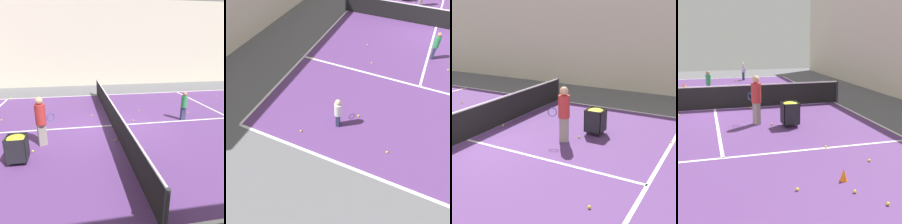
% 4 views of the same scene
% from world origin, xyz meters
% --- Properties ---
extents(ground_plane, '(31.92, 31.92, 0.00)m').
position_xyz_m(ground_plane, '(0.00, 0.00, 0.00)').
color(ground_plane, '#5B5B60').
extents(court_playing_area, '(11.24, 20.88, 0.00)m').
position_xyz_m(court_playing_area, '(0.00, 0.00, 0.00)').
color(court_playing_area, '#563370').
rests_on(court_playing_area, ground).
extents(line_baseline_near, '(11.24, 0.10, 0.00)m').
position_xyz_m(line_baseline_near, '(0.00, -10.44, 0.01)').
color(line_baseline_near, white).
rests_on(line_baseline_near, ground).
extents(line_sideline_left, '(0.10, 20.88, 0.00)m').
position_xyz_m(line_sideline_left, '(-5.62, 0.00, 0.01)').
color(line_sideline_left, white).
rests_on(line_sideline_left, ground).
extents(line_service_near, '(11.24, 0.10, 0.00)m').
position_xyz_m(line_service_near, '(0.00, -5.74, 0.01)').
color(line_service_near, white).
rests_on(line_service_near, ground).
extents(line_service_far, '(11.24, 0.10, 0.00)m').
position_xyz_m(line_service_far, '(0.00, 5.74, 0.01)').
color(line_service_far, white).
rests_on(line_service_far, ground).
extents(line_centre_service, '(0.10, 11.49, 0.00)m').
position_xyz_m(line_centre_service, '(0.00, 0.00, 0.01)').
color(line_centre_service, white).
rests_on(line_centre_service, ground).
extents(tennis_net, '(11.54, 0.10, 1.04)m').
position_xyz_m(tennis_net, '(0.00, 0.00, 0.54)').
color(tennis_net, '#2D2D33').
rests_on(tennis_net, ground).
extents(player_near_baseline, '(0.29, 0.58, 1.25)m').
position_xyz_m(player_near_baseline, '(-2.37, -9.02, 0.72)').
color(player_near_baseline, '#2D3351').
rests_on(player_near_baseline, ground).
extents(coach_at_net, '(0.48, 0.68, 1.76)m').
position_xyz_m(coach_at_net, '(-1.39, 2.73, 1.01)').
color(coach_at_net, gray).
rests_on(coach_at_net, ground).
extents(child_midcourt, '(0.29, 0.29, 1.33)m').
position_xyz_m(child_midcourt, '(0.16, -3.38, 0.76)').
color(child_midcourt, '#2D3351').
rests_on(child_midcourt, ground).
extents(ball_cart, '(0.57, 0.58, 0.88)m').
position_xyz_m(ball_cart, '(-2.48, 3.32, 0.62)').
color(ball_cart, black).
rests_on(ball_cart, ground).
extents(training_cone_0, '(0.23, 0.23, 0.27)m').
position_xyz_m(training_cone_0, '(1.63, -6.84, 0.14)').
color(training_cone_0, orange).
rests_on(training_cone_0, ground).
extents(training_cone_1, '(0.17, 0.17, 0.28)m').
position_xyz_m(training_cone_1, '(-2.49, 7.77, 0.14)').
color(training_cone_1, orange).
rests_on(training_cone_1, ground).
extents(tennis_ball_2, '(0.07, 0.07, 0.07)m').
position_xyz_m(tennis_ball_2, '(-2.48, 8.34, 0.04)').
color(tennis_ball_2, yellow).
rests_on(tennis_ball_2, ground).
extents(tennis_ball_4, '(0.07, 0.07, 0.07)m').
position_xyz_m(tennis_ball_4, '(0.36, -1.04, 0.04)').
color(tennis_ball_4, yellow).
rests_on(tennis_ball_4, ground).
extents(tennis_ball_5, '(0.07, 0.07, 0.07)m').
position_xyz_m(tennis_ball_5, '(-0.44, -9.46, 0.04)').
color(tennis_ball_5, yellow).
rests_on(tennis_ball_5, ground).
extents(tennis_ball_6, '(0.07, 0.07, 0.07)m').
position_xyz_m(tennis_ball_6, '(-1.89, 3.02, 0.04)').
color(tennis_ball_6, yellow).
rests_on(tennis_ball_6, ground).
extents(tennis_ball_11, '(0.07, 0.07, 0.07)m').
position_xyz_m(tennis_ball_11, '(-1.82, -8.36, 0.04)').
color(tennis_ball_11, yellow).
rests_on(tennis_ball_11, ground).
extents(tennis_ball_13, '(0.07, 0.07, 0.07)m').
position_xyz_m(tennis_ball_13, '(-5.17, -5.74, 0.04)').
color(tennis_ball_13, yellow).
rests_on(tennis_ball_13, ground).
extents(tennis_ball_14, '(0.07, 0.07, 0.07)m').
position_xyz_m(tennis_ball_14, '(1.00, -4.10, 0.04)').
color(tennis_ball_14, yellow).
rests_on(tennis_ball_14, ground).
extents(tennis_ball_16, '(0.07, 0.07, 0.07)m').
position_xyz_m(tennis_ball_16, '(-3.58, 6.95, 0.04)').
color(tennis_ball_16, yellow).
rests_on(tennis_ball_16, ground).
extents(tennis_ball_18, '(0.07, 0.07, 0.07)m').
position_xyz_m(tennis_ball_18, '(-1.55, 0.14, 0.04)').
color(tennis_ball_18, yellow).
rests_on(tennis_ball_18, ground).
extents(tennis_ball_20, '(0.07, 0.07, 0.07)m').
position_xyz_m(tennis_ball_20, '(-2.89, 5.72, 0.04)').
color(tennis_ball_20, yellow).
rests_on(tennis_ball_20, ground).
extents(tennis_ball_21, '(0.07, 0.07, 0.07)m').
position_xyz_m(tennis_ball_21, '(-3.44, -9.83, 0.04)').
color(tennis_ball_21, yellow).
rests_on(tennis_ball_21, ground).
extents(tennis_ball_23, '(0.07, 0.07, 0.07)m').
position_xyz_m(tennis_ball_23, '(-2.38, -4.98, 0.04)').
color(tennis_ball_23, yellow).
rests_on(tennis_ball_23, ground).
extents(tennis_ball_24, '(0.07, 0.07, 0.07)m').
position_xyz_m(tennis_ball_24, '(-3.08, -3.51, 0.04)').
color(tennis_ball_24, yellow).
rests_on(tennis_ball_24, ground).
extents(tennis_ball_26, '(0.07, 0.07, 0.07)m').
position_xyz_m(tennis_ball_26, '(1.44, 0.75, 0.04)').
color(tennis_ball_26, yellow).
rests_on(tennis_ball_26, ground).
extents(tennis_ball_27, '(0.07, 0.07, 0.07)m').
position_xyz_m(tennis_ball_27, '(-2.87, 8.94, 0.04)').
color(tennis_ball_27, yellow).
rests_on(tennis_ball_27, ground).
extents(tennis_ball_29, '(0.07, 0.07, 0.07)m').
position_xyz_m(tennis_ball_29, '(-1.38, 7.94, 0.04)').
color(tennis_ball_29, yellow).
rests_on(tennis_ball_29, ground).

